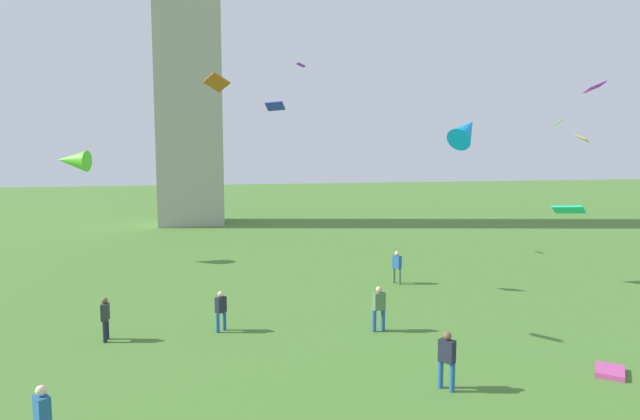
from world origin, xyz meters
TOP-DOWN VIEW (x-y plane):
  - person_0 at (-6.94, 15.64)m, footprint 0.47×0.45m
  - person_1 at (2.70, 21.37)m, footprint 0.46×0.53m
  - person_2 at (-11.36, 7.51)m, footprint 0.46×0.53m
  - person_3 at (-0.90, 14.21)m, footprint 0.55×0.35m
  - person_4 at (-11.18, 15.56)m, footprint 0.28×0.51m
  - person_5 at (-0.76, 8.73)m, footprint 0.47×0.53m
  - kite_flying_0 at (6.40, 21.06)m, footprint 2.65×2.42m
  - kite_flying_1 at (-15.25, 31.82)m, footprint 2.28×1.87m
  - kite_flying_2 at (13.07, 20.32)m, footprint 0.95×0.94m
  - kite_flying_3 at (11.63, 17.88)m, footprint 1.02×0.71m
  - kite_flying_4 at (6.23, 12.57)m, footprint 1.26×1.29m
  - kite_flying_5 at (-3.78, 21.65)m, footprint 1.07×0.88m
  - kite_flying_6 at (-6.96, 14.98)m, footprint 0.96×1.07m
  - kite_flying_7 at (-0.40, 31.71)m, footprint 0.55×0.84m
  - kite_flying_8 at (14.70, 24.63)m, footprint 0.84×0.99m
  - kite_bundle_1 at (4.81, 8.54)m, footprint 1.36×1.38m

SIDE VIEW (x-z plane):
  - kite_bundle_1 at x=4.81m, z-range 0.00..0.17m
  - person_0 at x=-6.94m, z-range 0.11..1.71m
  - person_4 at x=-11.18m, z-range 0.11..1.76m
  - person_5 at x=-0.76m, z-range 0.12..1.88m
  - person_1 at x=2.70m, z-range 0.12..1.88m
  - person_2 at x=-11.36m, z-range 0.12..1.89m
  - person_3 at x=-0.90m, z-range 0.12..1.92m
  - kite_flying_4 at x=6.23m, z-range 4.59..5.03m
  - kite_flying_1 at x=-15.25m, z-range 5.82..7.28m
  - kite_flying_2 at x=13.07m, z-range 7.58..8.05m
  - kite_flying_0 at x=6.40m, z-range 7.13..9.27m
  - kite_flying_8 at x=14.70m, z-range 8.66..9.10m
  - kite_flying_5 at x=-3.78m, z-range 9.10..9.55m
  - kite_flying_6 at x=-6.96m, z-range 9.23..9.84m
  - kite_flying_3 at x=11.63m, z-range 9.96..10.54m
  - kite_flying_7 at x=-0.40m, z-range 12.89..13.21m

